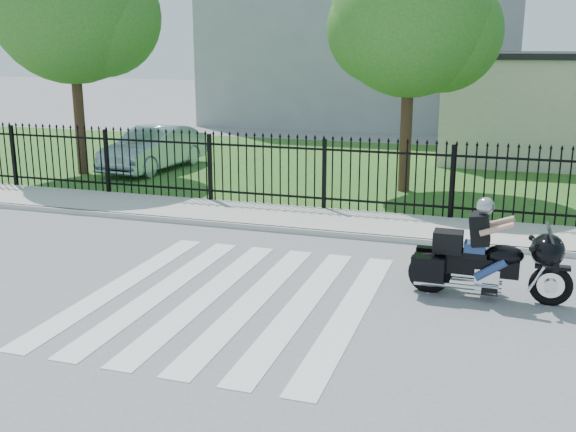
% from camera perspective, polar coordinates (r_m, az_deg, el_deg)
% --- Properties ---
extents(ground, '(120.00, 120.00, 0.00)m').
position_cam_1_polar(ground, '(11.02, -5.01, -6.97)').
color(ground, slate).
rests_on(ground, ground).
extents(crosswalk, '(5.00, 5.50, 0.01)m').
position_cam_1_polar(crosswalk, '(11.02, -5.02, -6.94)').
color(crosswalk, silver).
rests_on(crosswalk, ground).
extents(sidewalk, '(40.00, 2.00, 0.12)m').
position_cam_1_polar(sidewalk, '(15.51, 2.10, -0.34)').
color(sidewalk, '#ADAAA3').
rests_on(sidewalk, ground).
extents(curb, '(40.00, 0.12, 0.12)m').
position_cam_1_polar(curb, '(14.58, 1.04, -1.29)').
color(curb, '#ADAAA3').
rests_on(curb, ground).
extents(grass_strip, '(40.00, 12.00, 0.02)m').
position_cam_1_polar(grass_strip, '(22.18, 7.02, 3.94)').
color(grass_strip, '#29541C').
rests_on(grass_strip, ground).
extents(iron_fence, '(26.00, 0.04, 1.80)m').
position_cam_1_polar(iron_fence, '(16.26, 3.09, 3.39)').
color(iron_fence, black).
rests_on(iron_fence, ground).
extents(tree_left, '(4.80, 4.80, 7.58)m').
position_cam_1_polar(tree_left, '(21.91, -17.93, 16.81)').
color(tree_left, '#382316').
rests_on(tree_left, ground).
extents(tree_mid, '(4.20, 4.20, 6.78)m').
position_cam_1_polar(tree_mid, '(18.63, 10.36, 16.23)').
color(tree_mid, '#382316').
rests_on(tree_mid, ground).
extents(building_tall, '(15.00, 10.00, 12.00)m').
position_cam_1_polar(building_tall, '(36.19, 6.85, 17.50)').
color(building_tall, '#979B9F').
rests_on(building_tall, ground).
extents(motorcycle_rider, '(2.57, 0.76, 1.70)m').
position_cam_1_polar(motorcycle_rider, '(11.26, 16.34, -3.31)').
color(motorcycle_rider, black).
rests_on(motorcycle_rider, ground).
extents(parked_car, '(1.91, 4.35, 1.39)m').
position_cam_1_polar(parked_car, '(22.22, -11.30, 5.63)').
color(parked_car, '#98B1C0').
rests_on(parked_car, grass_strip).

